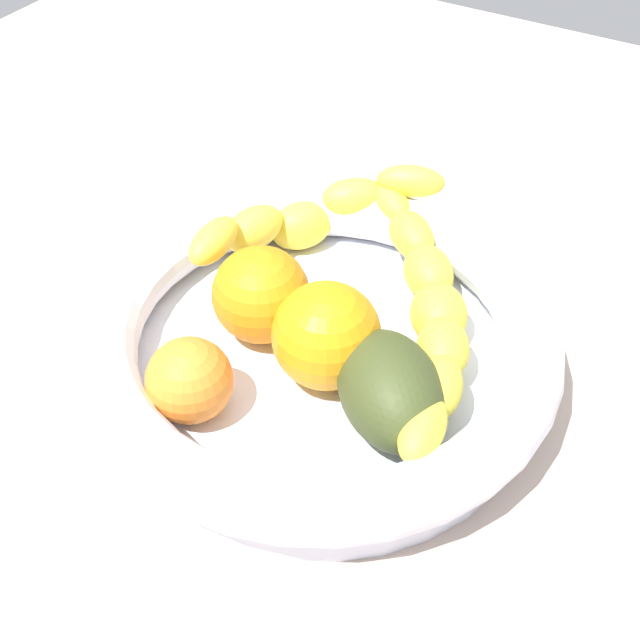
{
  "coord_description": "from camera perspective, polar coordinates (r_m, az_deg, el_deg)",
  "views": [
    {
      "loc": [
        -19.18,
        32.69,
        43.34
      ],
      "look_at": [
        0.0,
        0.0,
        8.08
      ],
      "focal_mm": 47.24,
      "sensor_mm": 36.0,
      "label": 1
    }
  ],
  "objects": [
    {
      "name": "orange_front",
      "position": [
        0.53,
        -4.22,
        1.52
      ],
      "size": [
        6.3,
        6.3,
        6.3
      ],
      "primitive_type": "sphere",
      "color": "orange",
      "rests_on": "fruit_bowl"
    },
    {
      "name": "fruit_bowl",
      "position": [
        0.53,
        -0.0,
        -1.62
      ],
      "size": [
        30.07,
        30.07,
        5.81
      ],
      "color": "silver",
      "rests_on": "kitchen_counter"
    },
    {
      "name": "orange_mid_left",
      "position": [
        0.49,
        -8.83,
        -4.06
      ],
      "size": [
        5.14,
        5.14,
        5.14
      ],
      "primitive_type": "sphere",
      "color": "orange",
      "rests_on": "fruit_bowl"
    },
    {
      "name": "orange_mid_right",
      "position": [
        0.5,
        0.44,
        -1.06
      ],
      "size": [
        6.67,
        6.67,
        6.67
      ],
      "primitive_type": "sphere",
      "color": "orange",
      "rests_on": "fruit_bowl"
    },
    {
      "name": "kitchen_counter",
      "position": [
        0.56,
        -0.0,
        -4.89
      ],
      "size": [
        120.0,
        120.0,
        3.0
      ],
      "primitive_type": "cube",
      "color": "#B8A393",
      "rests_on": "ground"
    },
    {
      "name": "banana_draped_right",
      "position": [
        0.54,
        7.26,
        0.89
      ],
      "size": [
        15.28,
        22.76,
        4.43
      ],
      "color": "yellow",
      "rests_on": "fruit_bowl"
    },
    {
      "name": "banana_draped_left",
      "position": [
        0.6,
        -0.91,
        7.07
      ],
      "size": [
        12.41,
        17.25,
        5.83
      ],
      "color": "yellow",
      "rests_on": "fruit_bowl"
    },
    {
      "name": "avocado_dark",
      "position": [
        0.48,
        4.8,
        -4.75
      ],
      "size": [
        10.16,
        10.09,
        5.53
      ],
      "primitive_type": "ellipsoid",
      "rotation": [
        0.0,
        0.0,
        2.38
      ],
      "color": "#37411E",
      "rests_on": "fruit_bowl"
    }
  ]
}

